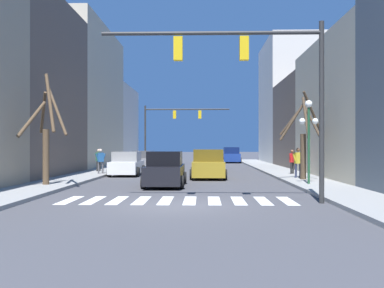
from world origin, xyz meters
name	(u,v)px	position (x,y,z in m)	size (l,w,h in m)	color
ground_plane	(175,206)	(0.00, 0.00, 0.00)	(240.00, 240.00, 0.00)	#424247
sidewalk_right	(374,204)	(6.70, 0.00, 0.07)	(2.62, 90.00, 0.15)	gray
building_row_left	(53,100)	(-11.01, 20.12, 5.65)	(6.00, 52.36, 13.05)	tan
building_row_right	(335,102)	(11.01, 19.42, 5.35)	(6.00, 48.29, 13.80)	#515B66
crosswalk_stripes	(178,200)	(0.00, 1.42, 0.00)	(8.55, 2.60, 0.01)	white
traffic_signal_near	(256,70)	(2.82, 0.77, 4.74)	(7.92, 0.28, 6.45)	#2D2D2D
traffic_signal_far	(171,121)	(-2.42, 31.55, 4.60)	(8.89, 0.28, 6.19)	#2D2D2D
street_lamp_right_corner	(309,124)	(6.14, 7.03, 3.08)	(0.95, 0.36, 4.12)	#1E4C2D
car_parked_left_far	(210,161)	(1.49, 19.88, 0.79)	(2.14, 4.87, 1.68)	#A38423
car_parked_right_near	(165,170)	(-0.97, 7.19, 0.81)	(2.01, 4.60, 1.75)	black
car_driving_away_lane	(208,165)	(1.24, 12.44, 0.83)	(2.19, 4.25, 1.80)	#A38423
car_at_intersection	(231,156)	(4.19, 37.11, 0.84)	(2.14, 4.14, 1.81)	navy
car_driving_toward_lane	(143,160)	(-4.23, 23.21, 0.74)	(2.07, 4.23, 1.57)	gray
car_parked_left_mid	(127,164)	(-4.23, 15.01, 0.76)	(2.06, 4.23, 1.62)	white
pedestrian_on_left_sidewalk	(292,159)	(6.85, 14.76, 1.10)	(0.49, 0.60, 1.61)	black
pedestrian_near_right_corner	(99,158)	(-6.79, 17.69, 1.10)	(0.42, 0.64, 1.61)	black
pedestrian_on_right_sidewalk	(101,159)	(-5.95, 14.75, 1.13)	(0.66, 0.42, 1.65)	#4C4C51
pedestrian_crossing_street	(298,160)	(6.50, 11.22, 1.19)	(0.73, 0.36, 1.75)	#282D47
street_tree_left_mid	(304,138)	(6.55, 9.94, 2.44)	(2.79, 2.48, 4.96)	#473828
street_tree_left_near	(46,134)	(-6.64, 6.18, 2.60)	(2.27, 2.71, 5.39)	brown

